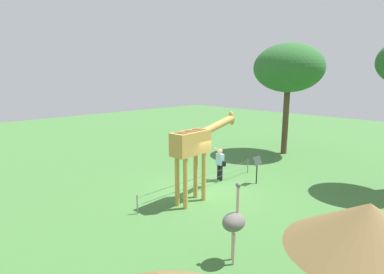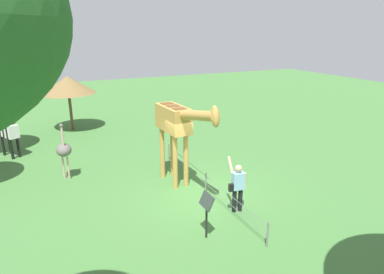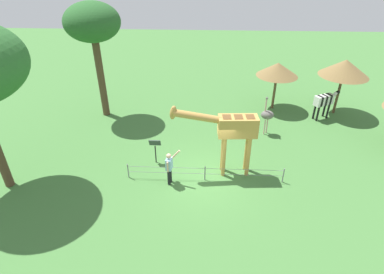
{
  "view_description": "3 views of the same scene",
  "coord_description": "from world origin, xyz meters",
  "px_view_note": "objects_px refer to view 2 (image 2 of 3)",
  "views": [
    {
      "loc": [
        -9.48,
        -8.69,
        4.99
      ],
      "look_at": [
        -0.39,
        0.44,
        2.44
      ],
      "focal_mm": 28.48,
      "sensor_mm": 36.0,
      "label": 1
    },
    {
      "loc": [
        9.63,
        -4.95,
        5.54
      ],
      "look_at": [
        0.73,
        -0.71,
        2.4
      ],
      "focal_mm": 31.73,
      "sensor_mm": 36.0,
      "label": 2
    },
    {
      "loc": [
        0.06,
        11.36,
        9.08
      ],
      "look_at": [
        0.57,
        0.41,
        2.41
      ],
      "focal_mm": 29.2,
      "sensor_mm": 36.0,
      "label": 3
    }
  ],
  "objects_px": {
    "ostrich": "(64,150)",
    "shade_hut_aside": "(68,85)",
    "info_sign": "(207,207)",
    "zebra": "(7,131)",
    "visitor": "(238,185)",
    "giraffe": "(177,124)"
  },
  "relations": [
    {
      "from": "giraffe",
      "to": "shade_hut_aside",
      "type": "xyz_separation_m",
      "value": [
        -9.35,
        -2.63,
        0.26
      ]
    },
    {
      "from": "visitor",
      "to": "ostrich",
      "type": "height_order",
      "value": "ostrich"
    },
    {
      "from": "zebra",
      "to": "ostrich",
      "type": "xyz_separation_m",
      "value": [
        3.74,
        2.03,
        0.01
      ]
    },
    {
      "from": "ostrich",
      "to": "shade_hut_aside",
      "type": "bearing_deg",
      "value": 171.4
    },
    {
      "from": "ostrich",
      "to": "info_sign",
      "type": "distance_m",
      "value": 6.55
    },
    {
      "from": "shade_hut_aside",
      "to": "info_sign",
      "type": "bearing_deg",
      "value": 8.87
    },
    {
      "from": "shade_hut_aside",
      "to": "ostrich",
      "type": "bearing_deg",
      "value": -8.6
    },
    {
      "from": "ostrich",
      "to": "giraffe",
      "type": "bearing_deg",
      "value": 57.86
    },
    {
      "from": "giraffe",
      "to": "ostrich",
      "type": "bearing_deg",
      "value": -122.14
    },
    {
      "from": "visitor",
      "to": "zebra",
      "type": "distance_m",
      "value": 10.92
    },
    {
      "from": "visitor",
      "to": "info_sign",
      "type": "bearing_deg",
      "value": -60.97
    },
    {
      "from": "visitor",
      "to": "ostrich",
      "type": "xyz_separation_m",
      "value": [
        -4.93,
        -4.61,
        0.27
      ]
    },
    {
      "from": "giraffe",
      "to": "zebra",
      "type": "relative_size",
      "value": 2.2
    },
    {
      "from": "zebra",
      "to": "ostrich",
      "type": "height_order",
      "value": "ostrich"
    },
    {
      "from": "ostrich",
      "to": "info_sign",
      "type": "xyz_separation_m",
      "value": [
        5.79,
        3.06,
        -0.23
      ]
    },
    {
      "from": "zebra",
      "to": "info_sign",
      "type": "height_order",
      "value": "zebra"
    },
    {
      "from": "ostrich",
      "to": "shade_hut_aside",
      "type": "xyz_separation_m",
      "value": [
        -7.03,
        1.06,
        1.41
      ]
    },
    {
      "from": "giraffe",
      "to": "info_sign",
      "type": "xyz_separation_m",
      "value": [
        3.47,
        -0.63,
        -1.38
      ]
    },
    {
      "from": "giraffe",
      "to": "shade_hut_aside",
      "type": "bearing_deg",
      "value": -164.28
    },
    {
      "from": "visitor",
      "to": "info_sign",
      "type": "xyz_separation_m",
      "value": [
        0.86,
        -1.54,
        0.05
      ]
    },
    {
      "from": "visitor",
      "to": "info_sign",
      "type": "height_order",
      "value": "visitor"
    },
    {
      "from": "giraffe",
      "to": "visitor",
      "type": "height_order",
      "value": "giraffe"
    }
  ]
}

